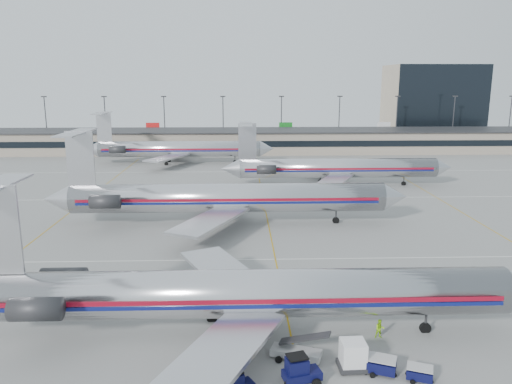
{
  "coord_description": "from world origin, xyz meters",
  "views": [
    {
      "loc": [
        -3.93,
        -43.11,
        19.61
      ],
      "look_at": [
        -1.71,
        24.8,
        4.5
      ],
      "focal_mm": 35.0,
      "sensor_mm": 36.0,
      "label": 1
    }
  ],
  "objects_px": {
    "jet_foreground": "(236,293)",
    "jet_second_row": "(221,198)",
    "belt_loader": "(297,351)",
    "uld_container": "(353,355)",
    "tug_center": "(300,371)"
  },
  "relations": [
    {
      "from": "jet_foreground",
      "to": "jet_second_row",
      "type": "bearing_deg",
      "value": 94.13
    },
    {
      "from": "tug_center",
      "to": "belt_loader",
      "type": "relative_size",
      "value": 0.62
    },
    {
      "from": "jet_foreground",
      "to": "belt_loader",
      "type": "relative_size",
      "value": 10.72
    },
    {
      "from": "jet_second_row",
      "to": "tug_center",
      "type": "height_order",
      "value": "jet_second_row"
    },
    {
      "from": "tug_center",
      "to": "belt_loader",
      "type": "bearing_deg",
      "value": 71.74
    },
    {
      "from": "jet_foreground",
      "to": "belt_loader",
      "type": "distance_m",
      "value": 6.4
    },
    {
      "from": "jet_second_row",
      "to": "tug_center",
      "type": "bearing_deg",
      "value": -80.28
    },
    {
      "from": "uld_container",
      "to": "belt_loader",
      "type": "distance_m",
      "value": 4.01
    },
    {
      "from": "jet_foreground",
      "to": "tug_center",
      "type": "height_order",
      "value": "jet_foreground"
    },
    {
      "from": "jet_foreground",
      "to": "uld_container",
      "type": "height_order",
      "value": "jet_foreground"
    },
    {
      "from": "jet_second_row",
      "to": "belt_loader",
      "type": "relative_size",
      "value": 11.48
    },
    {
      "from": "jet_second_row",
      "to": "uld_container",
      "type": "xyz_separation_m",
      "value": [
        10.39,
        -36.53,
        -2.77
      ]
    },
    {
      "from": "jet_foreground",
      "to": "uld_container",
      "type": "distance_m",
      "value": 9.89
    },
    {
      "from": "jet_foreground",
      "to": "uld_container",
      "type": "xyz_separation_m",
      "value": [
        8.12,
        -5.05,
        -2.51
      ]
    },
    {
      "from": "jet_foreground",
      "to": "jet_second_row",
      "type": "distance_m",
      "value": 31.56
    }
  ]
}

